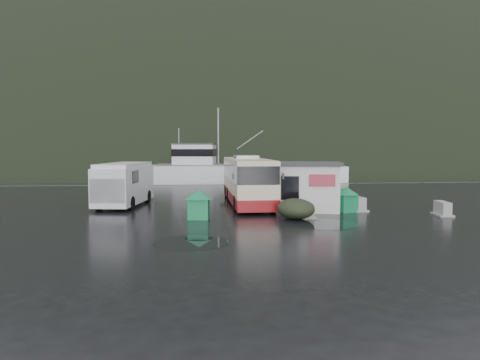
{
  "coord_description": "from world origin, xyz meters",
  "views": [
    {
      "loc": [
        -1.32,
        -26.96,
        3.75
      ],
      "look_at": [
        1.85,
        2.17,
        1.7
      ],
      "focal_mm": 35.0,
      "sensor_mm": 36.0,
      "label": 1
    }
  ],
  "objects": [
    {
      "name": "puddles",
      "position": [
        2.29,
        -3.57,
        0.01
      ],
      "size": [
        9.63,
        14.88,
        0.01
      ],
      "color": "black",
      "rests_on": "ground"
    },
    {
      "name": "waste_bin_right",
      "position": [
        7.73,
        -0.76,
        0.0
      ],
      "size": [
        1.31,
        1.31,
        1.47
      ],
      "primitive_type": null,
      "rotation": [
        0.0,
        0.0,
        0.29
      ],
      "color": "#17824C",
      "rests_on": "ground"
    },
    {
      "name": "dome_tent",
      "position": [
        4.25,
        -3.0,
        0.0
      ],
      "size": [
        2.02,
        2.77,
        1.07
      ],
      "primitive_type": null,
      "rotation": [
        0.0,
        0.0,
        0.03
      ],
      "color": "#28301C",
      "rests_on": "ground"
    },
    {
      "name": "harbor_water",
      "position": [
        0.0,
        110.0,
        0.0
      ],
      "size": [
        300.0,
        180.0,
        0.02
      ],
      "primitive_type": "cube",
      "color": "black",
      "rests_on": "ground"
    },
    {
      "name": "jersey_barrier_a",
      "position": [
        4.96,
        -2.58,
        0.0
      ],
      "size": [
        0.86,
        1.6,
        0.78
      ],
      "primitive_type": null,
      "rotation": [
        0.0,
        0.0,
        -0.05
      ],
      "color": "#999993",
      "rests_on": "ground"
    },
    {
      "name": "ticket_kiosk",
      "position": [
        5.7,
        -0.13,
        0.0
      ],
      "size": [
        4.2,
        3.52,
        2.89
      ],
      "primitive_type": null,
      "rotation": [
        0.0,
        0.0,
        -0.21
      ],
      "color": "silver",
      "rests_on": "ground"
    },
    {
      "name": "headland",
      "position": [
        10.0,
        250.0,
        0.0
      ],
      "size": [
        780.0,
        540.0,
        570.0
      ],
      "primitive_type": "ellipsoid",
      "color": "black",
      "rests_on": "ground"
    },
    {
      "name": "coach_bus",
      "position": [
        2.53,
        3.89,
        0.0
      ],
      "size": [
        3.0,
        11.46,
        3.23
      ],
      "primitive_type": null,
      "rotation": [
        0.0,
        0.0,
        -0.01
      ],
      "color": "beige",
      "rests_on": "ground"
    },
    {
      "name": "ground",
      "position": [
        0.0,
        0.0,
        0.0
      ],
      "size": [
        160.0,
        160.0,
        0.0
      ],
      "primitive_type": "plane",
      "color": "black",
      "rests_on": "ground"
    },
    {
      "name": "jersey_barrier_b",
      "position": [
        8.58,
        -0.28,
        0.0
      ],
      "size": [
        0.94,
        1.71,
        0.83
      ],
      "primitive_type": null,
      "rotation": [
        0.0,
        0.0,
        0.07
      ],
      "color": "#999993",
      "rests_on": "ground"
    },
    {
      "name": "fishing_trawler",
      "position": [
        4.8,
        27.08,
        0.0
      ],
      "size": [
        24.56,
        8.92,
        9.62
      ],
      "primitive_type": null,
      "rotation": [
        0.0,
        0.0,
        -0.15
      ],
      "color": "silver",
      "rests_on": "ground"
    },
    {
      "name": "waste_bin_left",
      "position": [
        -0.84,
        -2.54,
        0.0
      ],
      "size": [
        1.23,
        1.23,
        1.53
      ],
      "primitive_type": null,
      "rotation": [
        0.0,
        0.0,
        -0.13
      ],
      "color": "#17824C",
      "rests_on": "ground"
    },
    {
      "name": "white_van",
      "position": [
        -5.46,
        3.49,
        0.0
      ],
      "size": [
        3.34,
        6.92,
        2.78
      ],
      "primitive_type": null,
      "rotation": [
        0.0,
        0.0,
        -0.16
      ],
      "color": "silver",
      "rests_on": "ground"
    },
    {
      "name": "jersey_barrier_c",
      "position": [
        12.57,
        -2.72,
        0.0
      ],
      "size": [
        0.98,
        1.63,
        0.77
      ],
      "primitive_type": null,
      "rotation": [
        0.0,
        0.0,
        -0.14
      ],
      "color": "#999993",
      "rests_on": "ground"
    },
    {
      "name": "quay_edge",
      "position": [
        0.0,
        20.0,
        0.0
      ],
      "size": [
        160.0,
        0.6,
        1.5
      ],
      "primitive_type": "cube",
      "color": "#999993",
      "rests_on": "ground"
    }
  ]
}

